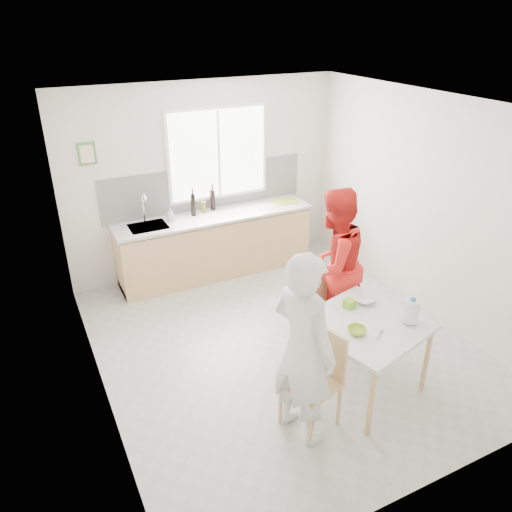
{
  "coord_description": "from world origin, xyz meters",
  "views": [
    {
      "loc": [
        -2.39,
        -4.16,
        3.5
      ],
      "look_at": [
        -0.22,
        0.2,
        1.09
      ],
      "focal_mm": 35.0,
      "sensor_mm": 36.0,
      "label": 1
    }
  ],
  "objects_px": {
    "dining_table": "(365,330)",
    "chair_far": "(324,307)",
    "chair_left": "(317,375)",
    "wine_bottle_a": "(193,205)",
    "person_white": "(303,349)",
    "wine_bottle_b": "(213,200)",
    "bowl_green": "(357,331)",
    "milk_jug": "(412,311)",
    "person_red": "(332,266)",
    "bowl_white": "(364,300)"
  },
  "relations": [
    {
      "from": "bowl_green",
      "to": "wine_bottle_a",
      "type": "bearing_deg",
      "value": 97.9
    },
    {
      "from": "person_red",
      "to": "bowl_white",
      "type": "xyz_separation_m",
      "value": [
        -0.03,
        -0.63,
        -0.09
      ]
    },
    {
      "from": "chair_far",
      "to": "wine_bottle_b",
      "type": "xyz_separation_m",
      "value": [
        -0.42,
        2.3,
        0.63
      ]
    },
    {
      "from": "chair_far",
      "to": "bowl_white",
      "type": "height_order",
      "value": "bowl_white"
    },
    {
      "from": "person_white",
      "to": "bowl_green",
      "type": "relative_size",
      "value": 10.31
    },
    {
      "from": "dining_table",
      "to": "wine_bottle_b",
      "type": "xyz_separation_m",
      "value": [
        -0.29,
        3.17,
        0.36
      ]
    },
    {
      "from": "bowl_green",
      "to": "bowl_white",
      "type": "bearing_deg",
      "value": 46.17
    },
    {
      "from": "person_white",
      "to": "chair_far",
      "type": "bearing_deg",
      "value": -56.6
    },
    {
      "from": "dining_table",
      "to": "wine_bottle_b",
      "type": "height_order",
      "value": "wine_bottle_b"
    },
    {
      "from": "person_red",
      "to": "milk_jug",
      "type": "height_order",
      "value": "person_red"
    },
    {
      "from": "person_white",
      "to": "wine_bottle_b",
      "type": "distance_m",
      "value": 3.45
    },
    {
      "from": "wine_bottle_b",
      "to": "bowl_green",
      "type": "bearing_deg",
      "value": -88.01
    },
    {
      "from": "dining_table",
      "to": "milk_jug",
      "type": "bearing_deg",
      "value": -25.75
    },
    {
      "from": "dining_table",
      "to": "wine_bottle_a",
      "type": "bearing_deg",
      "value": 101.39
    },
    {
      "from": "person_red",
      "to": "bowl_green",
      "type": "distance_m",
      "value": 1.15
    },
    {
      "from": "person_white",
      "to": "wine_bottle_b",
      "type": "bearing_deg",
      "value": -24.47
    },
    {
      "from": "chair_left",
      "to": "bowl_white",
      "type": "height_order",
      "value": "chair_left"
    },
    {
      "from": "chair_far",
      "to": "milk_jug",
      "type": "distance_m",
      "value": 1.2
    },
    {
      "from": "dining_table",
      "to": "chair_far",
      "type": "xyz_separation_m",
      "value": [
        0.13,
        0.87,
        -0.27
      ]
    },
    {
      "from": "person_red",
      "to": "bowl_white",
      "type": "bearing_deg",
      "value": 71.84
    },
    {
      "from": "wine_bottle_a",
      "to": "person_red",
      "type": "bearing_deg",
      "value": -67.59
    },
    {
      "from": "wine_bottle_a",
      "to": "wine_bottle_b",
      "type": "distance_m",
      "value": 0.34
    },
    {
      "from": "bowl_green",
      "to": "milk_jug",
      "type": "distance_m",
      "value": 0.58
    },
    {
      "from": "person_white",
      "to": "milk_jug",
      "type": "bearing_deg",
      "value": -103.15
    },
    {
      "from": "dining_table",
      "to": "person_white",
      "type": "bearing_deg",
      "value": -164.8
    },
    {
      "from": "dining_table",
      "to": "person_red",
      "type": "height_order",
      "value": "person_red"
    },
    {
      "from": "chair_left",
      "to": "person_white",
      "type": "xyz_separation_m",
      "value": [
        -0.2,
        -0.05,
        0.39
      ]
    },
    {
      "from": "dining_table",
      "to": "chair_left",
      "type": "distance_m",
      "value": 0.7
    },
    {
      "from": "chair_far",
      "to": "bowl_white",
      "type": "bearing_deg",
      "value": -95.09
    },
    {
      "from": "chair_far",
      "to": "bowl_green",
      "type": "xyz_separation_m",
      "value": [
        -0.3,
        -0.97,
        0.38
      ]
    },
    {
      "from": "milk_jug",
      "to": "wine_bottle_a",
      "type": "height_order",
      "value": "wine_bottle_a"
    },
    {
      "from": "chair_left",
      "to": "person_red",
      "type": "distance_m",
      "value": 1.5
    },
    {
      "from": "bowl_green",
      "to": "wine_bottle_b",
      "type": "relative_size",
      "value": 0.59
    },
    {
      "from": "dining_table",
      "to": "bowl_white",
      "type": "height_order",
      "value": "bowl_white"
    },
    {
      "from": "person_white",
      "to": "wine_bottle_b",
      "type": "relative_size",
      "value": 6.12
    },
    {
      "from": "chair_far",
      "to": "milk_jug",
      "type": "height_order",
      "value": "milk_jug"
    },
    {
      "from": "wine_bottle_b",
      "to": "chair_far",
      "type": "bearing_deg",
      "value": -79.68
    },
    {
      "from": "chair_left",
      "to": "wine_bottle_a",
      "type": "xyz_separation_m",
      "value": [
        0.03,
        3.26,
        0.55
      ]
    },
    {
      "from": "bowl_green",
      "to": "milk_jug",
      "type": "xyz_separation_m",
      "value": [
        0.57,
        -0.09,
        0.11
      ]
    },
    {
      "from": "chair_left",
      "to": "milk_jug",
      "type": "height_order",
      "value": "milk_jug"
    },
    {
      "from": "dining_table",
      "to": "chair_far",
      "type": "relative_size",
      "value": 1.57
    },
    {
      "from": "dining_table",
      "to": "bowl_green",
      "type": "bearing_deg",
      "value": -150.76
    },
    {
      "from": "person_white",
      "to": "person_red",
      "type": "xyz_separation_m",
      "value": [
        1.11,
        1.19,
        -0.0
      ]
    },
    {
      "from": "bowl_white",
      "to": "milk_jug",
      "type": "xyz_separation_m",
      "value": [
        0.16,
        -0.51,
        0.11
      ]
    },
    {
      "from": "chair_left",
      "to": "wine_bottle_a",
      "type": "height_order",
      "value": "wine_bottle_a"
    },
    {
      "from": "wine_bottle_a",
      "to": "person_white",
      "type": "bearing_deg",
      "value": -93.92
    },
    {
      "from": "chair_far",
      "to": "wine_bottle_b",
      "type": "distance_m",
      "value": 2.42
    },
    {
      "from": "chair_left",
      "to": "wine_bottle_b",
      "type": "xyz_separation_m",
      "value": [
        0.36,
        3.35,
        0.54
      ]
    },
    {
      "from": "person_red",
      "to": "bowl_green",
      "type": "xyz_separation_m",
      "value": [
        -0.44,
        -1.06,
        -0.09
      ]
    },
    {
      "from": "chair_left",
      "to": "person_red",
      "type": "bearing_deg",
      "value": 126.0
    }
  ]
}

